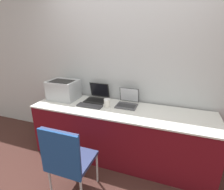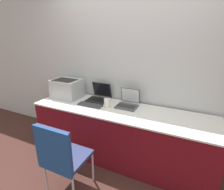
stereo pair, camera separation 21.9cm
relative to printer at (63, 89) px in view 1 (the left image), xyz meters
name	(u,v)px [view 1 (the left image)]	position (x,y,z in m)	size (l,w,h in m)	color
ground_plane	(112,171)	(0.97, -0.43, -0.93)	(14.00, 14.00, 0.00)	#472823
wall_back	(129,66)	(0.97, 0.31, 0.37)	(8.00, 0.05, 2.60)	silver
table	(120,133)	(0.97, -0.09, -0.54)	(2.51, 0.69, 0.77)	maroon
printer	(63,89)	(0.00, 0.00, 0.00)	(0.44, 0.35, 0.29)	#B2B7BC
laptop_left	(97,97)	(0.52, 0.12, -0.10)	(0.32, 0.31, 0.25)	black
laptop_right	(127,102)	(1.02, 0.08, -0.11)	(0.29, 0.30, 0.24)	#4C4C51
external_keyboard	(90,106)	(0.53, -0.15, -0.15)	(0.37, 0.13, 0.02)	#3D3D42
coffee_cup	(107,103)	(0.77, -0.08, -0.10)	(0.09, 0.09, 0.12)	white
chair	(66,157)	(0.66, -0.97, -0.37)	(0.44, 0.45, 0.91)	navy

